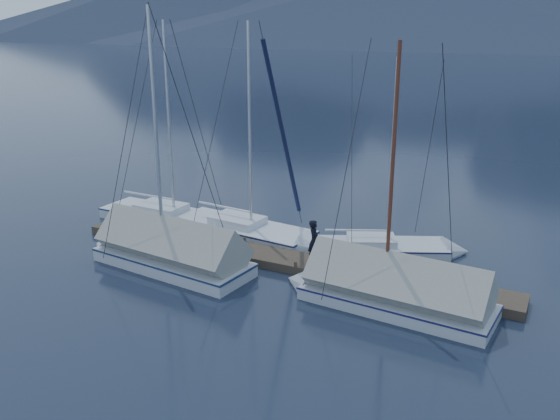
# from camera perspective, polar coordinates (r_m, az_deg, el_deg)

# --- Properties ---
(ground) EXTENTS (1000.00, 1000.00, 0.00)m
(ground) POSITION_cam_1_polar(r_m,az_deg,el_deg) (21.56, -2.42, -7.03)
(ground) COLOR black
(ground) RESTS_ON ground
(dock) EXTENTS (18.00, 1.50, 0.54)m
(dock) POSITION_cam_1_polar(r_m,az_deg,el_deg) (23.13, 0.00, -4.94)
(dock) COLOR #382D23
(dock) RESTS_ON ground
(mooring_posts) EXTENTS (15.12, 1.52, 0.35)m
(mooring_posts) POSITION_cam_1_polar(r_m,az_deg,el_deg) (23.26, -1.10, -4.18)
(mooring_posts) COLOR #382D23
(mooring_posts) RESTS_ON ground
(sailboat_open_left) EXTENTS (7.61, 3.26, 10.01)m
(sailboat_open_left) POSITION_cam_1_polar(r_m,az_deg,el_deg) (27.87, -9.26, -1.03)
(sailboat_open_left) COLOR silver
(sailboat_open_left) RESTS_ON ground
(sailboat_open_mid) EXTENTS (7.70, 3.23, 9.96)m
(sailboat_open_mid) POSITION_cam_1_polar(r_m,az_deg,el_deg) (25.69, -1.81, -2.44)
(sailboat_open_mid) COLOR silver
(sailboat_open_mid) RESTS_ON ground
(sailboat_open_right) EXTENTS (6.62, 4.36, 8.54)m
(sailboat_open_right) POSITION_cam_1_polar(r_m,az_deg,el_deg) (24.63, 11.27, -3.75)
(sailboat_open_right) COLOR silver
(sailboat_open_right) RESTS_ON ground
(sailboat_covered_near) EXTENTS (7.42, 3.13, 9.45)m
(sailboat_covered_near) POSITION_cam_1_polar(r_m,az_deg,el_deg) (20.10, 9.67, -7.72)
(sailboat_covered_near) COLOR silver
(sailboat_covered_near) RESTS_ON ground
(sailboat_covered_far) EXTENTS (7.70, 3.27, 10.52)m
(sailboat_covered_far) POSITION_cam_1_polar(r_m,az_deg,el_deg) (23.35, -11.39, -4.01)
(sailboat_covered_far) COLOR silver
(sailboat_covered_far) RESTS_ON ground
(person) EXTENTS (0.51, 0.67, 1.63)m
(person) POSITION_cam_1_polar(r_m,az_deg,el_deg) (22.26, 3.29, -3.00)
(person) COLOR black
(person) RESTS_ON dock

